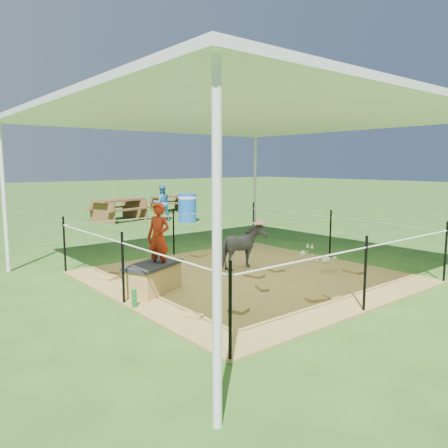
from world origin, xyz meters
TOP-DOWN VIEW (x-y plane):
  - ground at (0.00, 0.00)m, footprint 90.00×90.00m
  - hay_patch at (0.00, 0.00)m, footprint 4.60×4.60m
  - canopy_tent at (0.00, 0.00)m, footprint 6.30×6.30m
  - rope_fence at (0.00, -0.00)m, footprint 4.54×4.54m
  - straw_bale at (-1.68, 0.18)m, footprint 0.96×0.74m
  - dark_cloth at (-1.68, 0.18)m, footprint 1.03×0.81m
  - woman at (-1.58, 0.18)m, footprint 0.38×0.44m
  - green_bottle at (-2.23, -0.27)m, footprint 0.09×0.09m
  - pony at (0.26, 0.42)m, footprint 0.97×0.50m
  - pink_hat at (0.26, 0.42)m, footprint 0.25×0.25m
  - foal at (1.28, -0.67)m, footprint 0.94×0.71m
  - trash_barrel at (3.35, 6.63)m, footprint 0.73×0.73m
  - picnic_table_near at (1.71, 8.33)m, footprint 2.02×1.67m
  - picnic_table_far at (4.70, 9.78)m, footprint 1.62×1.23m
  - distant_person at (2.86, 7.44)m, footprint 0.68×0.59m

SIDE VIEW (x-z plane):
  - ground at x=0.00m, z-range 0.00..0.00m
  - hay_patch at x=0.00m, z-range 0.00..0.03m
  - green_bottle at x=-2.23m, z-range 0.03..0.27m
  - straw_bale at x=-1.68m, z-range 0.03..0.41m
  - foal at x=1.28m, z-range 0.03..0.50m
  - picnic_table_far at x=4.70m, z-range 0.00..0.64m
  - picnic_table_near at x=1.71m, z-range 0.00..0.74m
  - pony at x=0.26m, z-range 0.03..0.82m
  - dark_cloth at x=-1.68m, z-range 0.41..0.46m
  - trash_barrel at x=3.35m, z-range 0.00..0.94m
  - distant_person at x=2.86m, z-range 0.00..1.21m
  - rope_fence at x=0.00m, z-range 0.14..1.14m
  - pink_hat at x=0.26m, z-range 0.82..0.94m
  - woman at x=-1.58m, z-range 0.41..1.45m
  - canopy_tent at x=0.00m, z-range 1.24..4.14m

